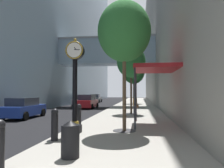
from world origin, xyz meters
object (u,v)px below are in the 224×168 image
car_red_near (87,102)px  bollard_third (79,115)px  street_clock (75,81)px  street_tree_far (135,70)px  street_tree_mid_near (131,62)px  bollard_second (55,124)px  pedestrian_walking (135,105)px  street_tree_mid_far (134,71)px  car_blue_far (24,108)px  car_white_trailing (81,100)px  car_grey_mid (96,98)px  street_tree_near (124,32)px  trash_bin (70,139)px

car_red_near → bollard_third: bearing=-77.7°
street_clock → car_red_near: 16.47m
street_tree_far → street_clock: bearing=-94.9°
street_clock → car_red_near: bearing=102.1°
street_tree_mid_near → street_tree_far: size_ratio=0.84×
bollard_second → pedestrian_walking: pedestrian_walking is taller
street_tree_mid_far → street_tree_far: bearing=90.0°
bollard_third → street_clock: bearing=-80.0°
street_clock → bollard_third: 2.44m
street_tree_far → car_red_near: bearing=-119.5°
street_clock → car_blue_far: 8.58m
street_clock → street_tree_mid_near: street_tree_mid_near is taller
street_clock → car_white_trailing: bearing=104.9°
car_red_near → car_grey_mid: 15.27m
street_clock → bollard_second: size_ratio=3.53×
street_tree_near → trash_bin: street_tree_near is taller
bollard_third → car_blue_far: 7.06m
bollard_third → car_blue_far: (-5.63, 4.27, -0.02)m
pedestrian_walking → car_grey_mid: bearing=109.4°
street_tree_mid_near → street_tree_mid_far: 8.37m
street_clock → pedestrian_walking: (2.58, 8.00, -1.55)m
street_tree_mid_near → trash_bin: 13.40m
street_tree_near → pedestrian_walking: size_ratio=3.96×
street_clock → street_tree_mid_far: street_tree_mid_far is taller
bollard_second → street_clock: bearing=79.2°
street_clock → trash_bin: bearing=-74.3°
street_tree_mid_far → car_white_trailing: size_ratio=1.44×
pedestrian_walking → car_white_trailing: bearing=121.5°
bollard_third → street_tree_far: (2.51, 24.28, 4.92)m
trash_bin → pedestrian_walking: size_ratio=0.66×
street_tree_mid_near → pedestrian_walking: 3.93m
street_tree_near → bollard_second: bearing=-136.2°
bollard_second → car_red_near: 17.85m
street_clock → bollard_second: (-0.30, -1.56, -1.74)m
street_tree_far → bollard_third: bearing=-95.9°
street_tree_far → car_grey_mid: street_tree_far is taller
car_red_near → car_white_trailing: size_ratio=1.00×
street_tree_mid_far → car_white_trailing: (-7.99, 4.08, -3.89)m
street_tree_mid_far → car_grey_mid: street_tree_mid_far is taller
trash_bin → car_white_trailing: car_white_trailing is taller
bollard_third → trash_bin: (1.28, -5.20, -0.11)m
street_tree_mid_near → trash_bin: street_tree_mid_near is taller
car_red_near → car_blue_far: bearing=-103.9°
street_tree_far → bollard_second: bearing=-95.2°
street_tree_mid_near → pedestrian_walking: bearing=-73.1°
bollard_second → car_white_trailing: bearing=103.3°
bollard_third → car_grey_mid: car_grey_mid is taller
bollard_second → street_tree_far: 28.07m
street_tree_mid_far → trash_bin: size_ratio=5.87×
street_clock → street_tree_near: (2.21, 0.84, 2.42)m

